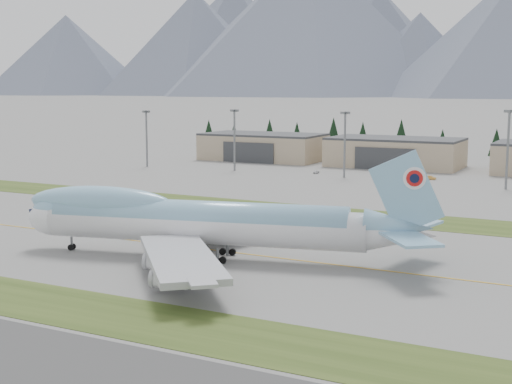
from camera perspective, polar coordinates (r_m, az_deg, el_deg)
The scene contains 11 objects.
ground at distance 127.68m, azimuth -1.40°, elevation -4.92°, with size 7000.00×7000.00×0.00m, color gray.
grass_strip_near at distance 97.22m, azimuth -12.31°, elevation -9.40°, with size 400.00×14.00×0.08m, color #334719.
grass_strip_far at distance 167.78m, azimuth 5.96°, elevation -1.75°, with size 400.00×18.00×0.08m, color #334719.
taxiway_line_main at distance 127.68m, azimuth -1.40°, elevation -4.92°, with size 400.00×0.40×0.02m, color gold.
boeing_747_freighter at distance 123.46m, azimuth -4.60°, elevation -2.33°, with size 74.82×62.76×19.64m.
hangar_left at distance 290.55m, azimuth 0.58°, elevation 3.65°, with size 48.00×26.60×10.80m.
hangar_center at distance 270.57m, azimuth 11.07°, elevation 3.14°, with size 48.00×26.60×10.80m.
floodlight_masts at distance 226.14m, azimuth 13.19°, elevation 4.62°, with size 197.23×10.57×22.97m.
service_vehicle_a at distance 245.95m, azimuth 4.84°, elevation 1.50°, with size 1.28×3.18×1.09m, color silver.
service_vehicle_b at distance 235.30m, azimuth 13.76°, elevation 0.97°, with size 1.30×3.70×1.22m, color #C28430.
conifer_belt at distance 324.87m, azimuth 18.20°, elevation 4.02°, with size 265.91×15.57×16.66m.
Camera 1 is at (59.41, -109.13, 29.39)m, focal length 50.00 mm.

